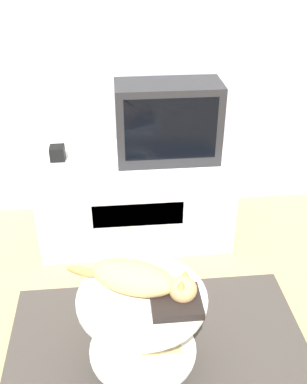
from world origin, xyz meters
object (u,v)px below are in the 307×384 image
dvd_box (176,302)px  cat (140,279)px  tv (168,122)px  speaker (57,153)px

dvd_box → cat: bearing=143.2°
tv → dvd_box: size_ratio=2.97×
speaker → dvd_box: bearing=-64.6°
dvd_box → cat: 0.18m
dvd_box → tv: bearing=84.7°
tv → dvd_box: bearing=-95.3°
tv → speaker: bearing=175.9°
tv → speaker: (-0.68, 0.05, -0.20)m
cat → dvd_box: bearing=-12.9°
dvd_box → speaker: bearing=115.4°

